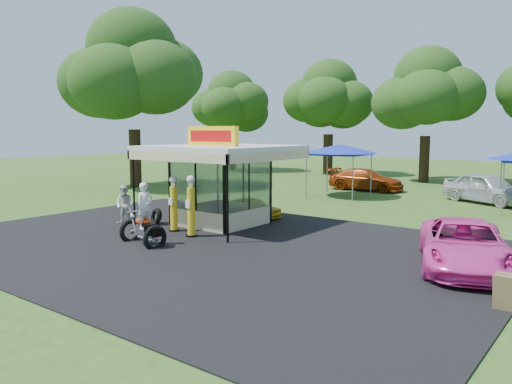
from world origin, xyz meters
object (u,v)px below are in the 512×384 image
Objects in this scene: spectator_west at (125,205)px; tent_west at (340,149)px; pink_sedan at (464,245)px; gas_station_kiosk at (221,183)px; bg_car_c at (487,188)px; bg_car_b at (366,180)px; motorcycle at (144,220)px; gas_pump_left at (174,205)px; a_frame_sign at (505,293)px; kiosk_car at (253,207)px; gas_pump_right at (191,208)px.

spectator_west is 0.37× the size of tent_west.
gas_station_kiosk is at bearing 154.93° from pink_sedan.
gas_station_kiosk is at bearing 178.03° from bg_car_c.
gas_station_kiosk is 1.08× the size of bg_car_b.
gas_pump_left is at bearing 121.01° from motorcycle.
gas_station_kiosk is 2.41m from gas_pump_left.
gas_station_kiosk reaches higher than a_frame_sign.
gas_pump_left is 0.45× the size of bg_car_c.
gas_pump_left is 17.40m from bg_car_b.
gas_station_kiosk is at bearing 161.72° from a_frame_sign.
motorcycle is 11.44m from a_frame_sign.
bg_car_c reaches higher than kiosk_car.
gas_pump_left is 4.52m from kiosk_car.
kiosk_car is 13.70m from bg_car_c.
bg_car_b is at bearing 103.13° from pink_sedan.
bg_car_c is at bearing 61.36° from gas_station_kiosk.
gas_pump_right is 4.87m from kiosk_car.
gas_pump_right is 2.73× the size of a_frame_sign.
gas_pump_right reaches higher than bg_car_b.
gas_station_kiosk is 1.92× the size of kiosk_car.
bg_car_b is at bearing 89.70° from gas_pump_left.
gas_pump_right is 9.52m from pink_sedan.
motorcycle is at bearing -85.01° from gas_station_kiosk.
bg_car_c is 8.45m from tent_west.
gas_pump_left reaches higher than a_frame_sign.
bg_car_b is 1.01× the size of bg_car_c.
a_frame_sign is 22.66m from bg_car_b.
pink_sedan is 1.02× the size of bg_car_b.
gas_pump_left is 0.49× the size of tent_west.
a_frame_sign is 19.66m from tent_west.
gas_pump_left is 2.61× the size of a_frame_sign.
tent_west is (-12.20, 15.23, 2.44)m from a_frame_sign.
pink_sedan is (9.36, 1.70, -0.41)m from gas_pump_right.
spectator_west is (-3.76, 2.09, -0.06)m from motorcycle.
gas_station_kiosk is 10.22m from pink_sedan.
spectator_west is 17.80m from bg_car_b.
spectator_west is (-3.36, -4.61, 0.36)m from kiosk_car.
bg_car_c reaches higher than pink_sedan.
tent_west is at bearing 133.49° from bg_car_c.
bg_car_c is at bearing -33.06° from kiosk_car.
pink_sedan is 19.17m from bg_car_b.
gas_pump_left is (-0.50, -2.25, -0.71)m from gas_station_kiosk.
tent_west reaches higher than gas_pump_right.
spectator_west is at bearing -102.26° from tent_west.
spectator_west is at bearing 177.85° from gas_pump_right.
motorcycle is 0.47× the size of bg_car_c.
bg_car_b reaches higher than kiosk_car.
tent_west is at bearing 110.61° from pink_sedan.
bg_car_c is at bearing 80.14° from pink_sedan.
bg_car_b is (2.95, 17.56, -0.11)m from spectator_west.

